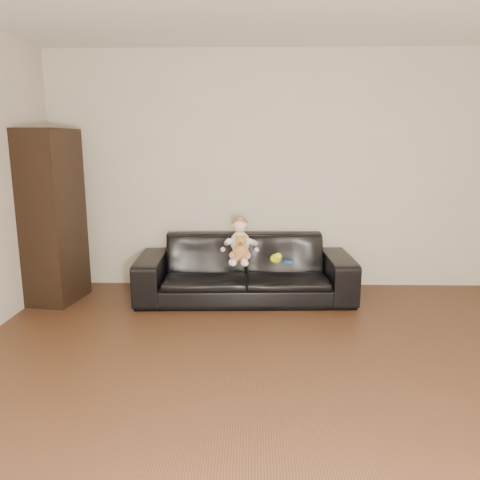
{
  "coord_description": "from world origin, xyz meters",
  "views": [
    {
      "loc": [
        -0.24,
        -2.48,
        1.61
      ],
      "look_at": [
        -0.36,
        2.14,
        0.65
      ],
      "focal_mm": 35.0,
      "sensor_mm": 36.0,
      "label": 1
    }
  ],
  "objects_px": {
    "baby": "(240,242)",
    "toy_green": "(276,259)",
    "cabinet": "(52,217)",
    "teddy_bear": "(241,248)",
    "toy_rattle": "(274,259)",
    "sofa": "(245,268)",
    "toy_blue_disc": "(289,261)"
  },
  "relations": [
    {
      "from": "baby",
      "to": "toy_green",
      "type": "xyz_separation_m",
      "value": [
        0.36,
        -0.06,
        -0.15
      ]
    },
    {
      "from": "cabinet",
      "to": "teddy_bear",
      "type": "xyz_separation_m",
      "value": [
        1.91,
        -0.15,
        -0.28
      ]
    },
    {
      "from": "cabinet",
      "to": "baby",
      "type": "distance_m",
      "value": 1.92
    },
    {
      "from": "baby",
      "to": "cabinet",
      "type": "bearing_deg",
      "value": -173.51
    },
    {
      "from": "baby",
      "to": "toy_rattle",
      "type": "relative_size",
      "value": 6.53
    },
    {
      "from": "sofa",
      "to": "toy_green",
      "type": "xyz_separation_m",
      "value": [
        0.31,
        -0.18,
        0.15
      ]
    },
    {
      "from": "toy_green",
      "to": "baby",
      "type": "bearing_deg",
      "value": 170.02
    },
    {
      "from": "cabinet",
      "to": "toy_rattle",
      "type": "bearing_deg",
      "value": 6.91
    },
    {
      "from": "baby",
      "to": "toy_blue_disc",
      "type": "height_order",
      "value": "baby"
    },
    {
      "from": "cabinet",
      "to": "sofa",
      "type": "bearing_deg",
      "value": 10.86
    },
    {
      "from": "teddy_bear",
      "to": "toy_blue_disc",
      "type": "relative_size",
      "value": 2.59
    },
    {
      "from": "toy_green",
      "to": "toy_blue_disc",
      "type": "height_order",
      "value": "toy_green"
    },
    {
      "from": "toy_green",
      "to": "toy_blue_disc",
      "type": "bearing_deg",
      "value": 19.39
    },
    {
      "from": "sofa",
      "to": "teddy_bear",
      "type": "xyz_separation_m",
      "value": [
        -0.04,
        -0.26,
        0.27
      ]
    },
    {
      "from": "toy_rattle",
      "to": "toy_blue_disc",
      "type": "xyz_separation_m",
      "value": [
        0.15,
        0.0,
        -0.03
      ]
    },
    {
      "from": "baby",
      "to": "toy_green",
      "type": "height_order",
      "value": "baby"
    },
    {
      "from": "sofa",
      "to": "toy_blue_disc",
      "type": "bearing_deg",
      "value": -19.16
    },
    {
      "from": "sofa",
      "to": "toy_rattle",
      "type": "distance_m",
      "value": 0.35
    },
    {
      "from": "cabinet",
      "to": "toy_rattle",
      "type": "distance_m",
      "value": 2.28
    },
    {
      "from": "baby",
      "to": "toy_rattle",
      "type": "distance_m",
      "value": 0.38
    },
    {
      "from": "sofa",
      "to": "toy_blue_disc",
      "type": "distance_m",
      "value": 0.48
    },
    {
      "from": "teddy_bear",
      "to": "toy_green",
      "type": "distance_m",
      "value": 0.38
    },
    {
      "from": "cabinet",
      "to": "baby",
      "type": "bearing_deg",
      "value": 7.34
    },
    {
      "from": "baby",
      "to": "toy_rattle",
      "type": "height_order",
      "value": "baby"
    },
    {
      "from": "baby",
      "to": "toy_rattle",
      "type": "bearing_deg",
      "value": 3.68
    },
    {
      "from": "cabinet",
      "to": "teddy_bear",
      "type": "bearing_deg",
      "value": 3.2
    },
    {
      "from": "toy_green",
      "to": "teddy_bear",
      "type": "bearing_deg",
      "value": -167.88
    },
    {
      "from": "baby",
      "to": "toy_blue_disc",
      "type": "xyz_separation_m",
      "value": [
        0.49,
        -0.02,
        -0.19
      ]
    },
    {
      "from": "cabinet",
      "to": "toy_green",
      "type": "distance_m",
      "value": 2.3
    },
    {
      "from": "sofa",
      "to": "baby",
      "type": "height_order",
      "value": "baby"
    },
    {
      "from": "cabinet",
      "to": "toy_green",
      "type": "bearing_deg",
      "value": 5.78
    },
    {
      "from": "baby",
      "to": "toy_green",
      "type": "relative_size",
      "value": 3.34
    }
  ]
}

